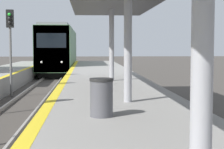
% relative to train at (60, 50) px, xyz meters
% --- Properties ---
extents(train, '(2.83, 18.75, 4.53)m').
position_rel_train_xyz_m(train, '(0.00, 0.00, 0.00)').
color(train, black).
rests_on(train, ground).
extents(signal_far, '(0.36, 0.31, 4.45)m').
position_rel_train_xyz_m(signal_far, '(-1.16, -19.16, 0.81)').
color(signal_far, '#595959').
rests_on(signal_far, ground).
extents(trash_bin, '(0.54, 0.54, 0.87)m').
position_rel_train_xyz_m(trash_bin, '(3.02, -30.13, -0.86)').
color(trash_bin, '#4C4C51').
rests_on(trash_bin, platform_right).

